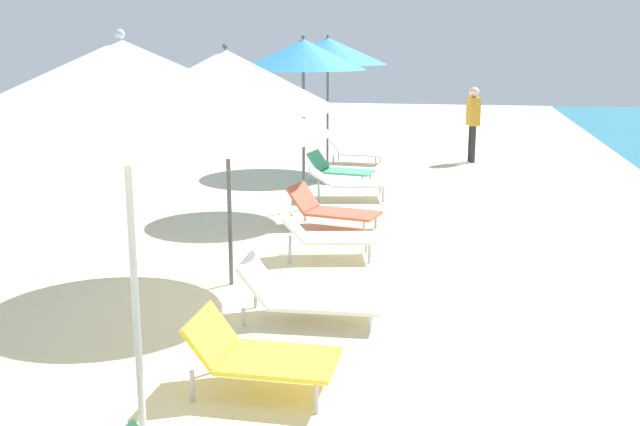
{
  "coord_description": "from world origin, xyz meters",
  "views": [
    {
      "loc": [
        2.29,
        6.97,
        2.78
      ],
      "look_at": [
        1.02,
        14.22,
        1.07
      ],
      "focal_mm": 42.2,
      "sensor_mm": 36.0,
      "label": 1
    }
  ],
  "objects_px": {
    "umbrella_fifth": "(226,79)",
    "lounger_sixth_inland": "(331,209)",
    "umbrella_farthest": "(328,51)",
    "lounger_fourth_shoreside": "(259,354)",
    "person_walking_mid": "(473,117)",
    "lounger_fifth_shoreside": "(326,235)",
    "lounger_farthest_shoreside": "(355,152)",
    "umbrella_sixth": "(303,55)",
    "lounger_sixth_shoreside": "(347,182)",
    "umbrella_fourth": "(123,87)",
    "lounger_farthest_inland": "(338,169)",
    "lounger_fifth_inland": "(306,295)"
  },
  "relations": [
    {
      "from": "lounger_fifth_shoreside",
      "to": "lounger_fifth_inland",
      "type": "bearing_deg",
      "value": -97.31
    },
    {
      "from": "lounger_fifth_shoreside",
      "to": "lounger_fifth_inland",
      "type": "distance_m",
      "value": 2.19
    },
    {
      "from": "lounger_fifth_inland",
      "to": "umbrella_farthest",
      "type": "height_order",
      "value": "umbrella_farthest"
    },
    {
      "from": "lounger_sixth_inland",
      "to": "lounger_farthest_shoreside",
      "type": "relative_size",
      "value": 1.17
    },
    {
      "from": "umbrella_fifth",
      "to": "lounger_sixth_inland",
      "type": "relative_size",
      "value": 1.89
    },
    {
      "from": "lounger_fourth_shoreside",
      "to": "person_walking_mid",
      "type": "distance_m",
      "value": 12.24
    },
    {
      "from": "umbrella_farthest",
      "to": "lounger_farthest_shoreside",
      "type": "xyz_separation_m",
      "value": [
        0.48,
        1.01,
        -2.25
      ]
    },
    {
      "from": "lounger_fifth_inland",
      "to": "person_walking_mid",
      "type": "bearing_deg",
      "value": 78.08
    },
    {
      "from": "umbrella_fifth",
      "to": "person_walking_mid",
      "type": "distance_m",
      "value": 10.01
    },
    {
      "from": "lounger_sixth_shoreside",
      "to": "umbrella_fifth",
      "type": "bearing_deg",
      "value": -108.25
    },
    {
      "from": "umbrella_fourth",
      "to": "umbrella_sixth",
      "type": "height_order",
      "value": "umbrella_fourth"
    },
    {
      "from": "umbrella_fourth",
      "to": "lounger_fifth_shoreside",
      "type": "height_order",
      "value": "umbrella_fourth"
    },
    {
      "from": "lounger_sixth_inland",
      "to": "person_walking_mid",
      "type": "height_order",
      "value": "person_walking_mid"
    },
    {
      "from": "umbrella_fourth",
      "to": "lounger_sixth_shoreside",
      "type": "height_order",
      "value": "umbrella_fourth"
    },
    {
      "from": "umbrella_farthest",
      "to": "lounger_fourth_shoreside",
      "type": "bearing_deg",
      "value": -83.6
    },
    {
      "from": "lounger_fourth_shoreside",
      "to": "umbrella_fourth",
      "type": "bearing_deg",
      "value": -115.4
    },
    {
      "from": "lounger_fifth_inland",
      "to": "lounger_farthest_shoreside",
      "type": "height_order",
      "value": "lounger_fifth_inland"
    },
    {
      "from": "lounger_sixth_inland",
      "to": "lounger_farthest_inland",
      "type": "bearing_deg",
      "value": 110.2
    },
    {
      "from": "umbrella_fifth",
      "to": "lounger_farthest_inland",
      "type": "bearing_deg",
      "value": 87.74
    },
    {
      "from": "lounger_sixth_shoreside",
      "to": "lounger_sixth_inland",
      "type": "bearing_deg",
      "value": -99.19
    },
    {
      "from": "lounger_fifth_inland",
      "to": "lounger_sixth_inland",
      "type": "height_order",
      "value": "lounger_sixth_inland"
    },
    {
      "from": "umbrella_fourth",
      "to": "lounger_sixth_inland",
      "type": "xyz_separation_m",
      "value": [
        0.25,
        6.46,
        -2.19
      ]
    },
    {
      "from": "umbrella_fifth",
      "to": "umbrella_farthest",
      "type": "bearing_deg",
      "value": 91.26
    },
    {
      "from": "umbrella_sixth",
      "to": "lounger_sixth_inland",
      "type": "height_order",
      "value": "umbrella_sixth"
    },
    {
      "from": "umbrella_fifth",
      "to": "lounger_fifth_inland",
      "type": "xyz_separation_m",
      "value": [
        1.07,
        -0.95,
        -2.08
      ]
    },
    {
      "from": "lounger_farthest_shoreside",
      "to": "lounger_farthest_inland",
      "type": "height_order",
      "value": "lounger_farthest_inland"
    },
    {
      "from": "lounger_fourth_shoreside",
      "to": "lounger_farthest_shoreside",
      "type": "xyz_separation_m",
      "value": [
        -0.69,
        11.42,
        -0.05
      ]
    },
    {
      "from": "lounger_fourth_shoreside",
      "to": "lounger_fifth_shoreside",
      "type": "height_order",
      "value": "lounger_fourth_shoreside"
    },
    {
      "from": "lounger_fifth_shoreside",
      "to": "lounger_farthest_inland",
      "type": "xyz_separation_m",
      "value": [
        -0.64,
        5.33,
        -0.05
      ]
    },
    {
      "from": "lounger_fourth_shoreside",
      "to": "person_walking_mid",
      "type": "relative_size",
      "value": 0.69
    },
    {
      "from": "lounger_fourth_shoreside",
      "to": "lounger_sixth_shoreside",
      "type": "bearing_deg",
      "value": 93.69
    },
    {
      "from": "lounger_sixth_inland",
      "to": "lounger_farthest_shoreside",
      "type": "distance_m",
      "value": 6.05
    },
    {
      "from": "umbrella_fourth",
      "to": "lounger_sixth_inland",
      "type": "bearing_deg",
      "value": 87.75
    },
    {
      "from": "umbrella_fourth",
      "to": "person_walking_mid",
      "type": "relative_size",
      "value": 1.66
    },
    {
      "from": "umbrella_sixth",
      "to": "lounger_sixth_shoreside",
      "type": "height_order",
      "value": "umbrella_sixth"
    },
    {
      "from": "umbrella_fourth",
      "to": "person_walking_mid",
      "type": "xyz_separation_m",
      "value": [
        2.45,
        13.13,
        -1.45
      ]
    },
    {
      "from": "lounger_fifth_inland",
      "to": "lounger_sixth_shoreside",
      "type": "bearing_deg",
      "value": 92.06
    },
    {
      "from": "lounger_fifth_shoreside",
      "to": "lounger_sixth_inland",
      "type": "xyz_separation_m",
      "value": [
        -0.19,
        1.57,
        -0.01
      ]
    },
    {
      "from": "lounger_fifth_shoreside",
      "to": "lounger_farthest_inland",
      "type": "distance_m",
      "value": 5.37
    },
    {
      "from": "lounger_fourth_shoreside",
      "to": "lounger_farthest_shoreside",
      "type": "height_order",
      "value": "lounger_fourth_shoreside"
    },
    {
      "from": "lounger_sixth_shoreside",
      "to": "person_walking_mid",
      "type": "height_order",
      "value": "person_walking_mid"
    },
    {
      "from": "lounger_fifth_shoreside",
      "to": "umbrella_farthest",
      "type": "height_order",
      "value": "umbrella_farthest"
    },
    {
      "from": "umbrella_sixth",
      "to": "lounger_sixth_shoreside",
      "type": "relative_size",
      "value": 1.9
    },
    {
      "from": "umbrella_sixth",
      "to": "person_walking_mid",
      "type": "relative_size",
      "value": 1.66
    },
    {
      "from": "lounger_sixth_shoreside",
      "to": "lounger_sixth_inland",
      "type": "xyz_separation_m",
      "value": [
        0.06,
        -2.16,
        -0.01
      ]
    },
    {
      "from": "umbrella_sixth",
      "to": "lounger_sixth_shoreside",
      "type": "bearing_deg",
      "value": 60.81
    },
    {
      "from": "lounger_fourth_shoreside",
      "to": "lounger_farthest_shoreside",
      "type": "relative_size",
      "value": 0.95
    },
    {
      "from": "lounger_fourth_shoreside",
      "to": "umbrella_farthest",
      "type": "bearing_deg",
      "value": 97.54
    },
    {
      "from": "umbrella_farthest",
      "to": "lounger_fifth_shoreside",
      "type": "bearing_deg",
      "value": -80.74
    },
    {
      "from": "umbrella_sixth",
      "to": "lounger_farthest_shoreside",
      "type": "distance_m",
      "value": 5.41
    }
  ]
}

